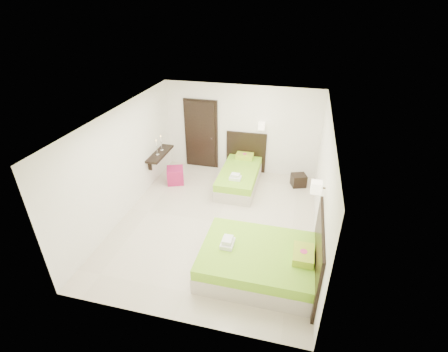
% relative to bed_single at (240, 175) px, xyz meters
% --- Properties ---
extents(floor, '(5.50, 5.50, 0.00)m').
position_rel_bed_single_xyz_m(floor, '(-0.18, -1.84, -0.30)').
color(floor, beige).
rests_on(floor, ground).
extents(bed_single, '(1.19, 1.98, 1.63)m').
position_rel_bed_single_xyz_m(bed_single, '(0.00, 0.00, 0.00)').
color(bed_single, beige).
rests_on(bed_single, ground).
extents(bed_double, '(2.15, 1.83, 1.78)m').
position_rel_bed_single_xyz_m(bed_double, '(1.07, -3.20, 0.02)').
color(bed_double, beige).
rests_on(bed_double, ground).
extents(nightstand, '(0.48, 0.45, 0.34)m').
position_rel_bed_single_xyz_m(nightstand, '(1.61, 0.34, -0.13)').
color(nightstand, black).
rests_on(nightstand, ground).
extents(ottoman, '(0.59, 0.59, 0.45)m').
position_rel_bed_single_xyz_m(ottoman, '(-1.81, -0.33, -0.07)').
color(ottoman, '#981446').
rests_on(ottoman, ground).
extents(door, '(1.02, 0.15, 2.14)m').
position_rel_bed_single_xyz_m(door, '(-1.38, 0.86, 0.75)').
color(door, black).
rests_on(door, ground).
extents(console_shelf, '(0.35, 1.20, 0.78)m').
position_rel_bed_single_xyz_m(console_shelf, '(-2.26, -0.24, 0.52)').
color(console_shelf, black).
rests_on(console_shelf, ground).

